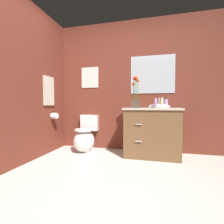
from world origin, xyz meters
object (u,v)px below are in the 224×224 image
wall_poster (90,78)px  hanging_towel (49,91)px  hand_wash_bottle (156,104)px  vanity_cabinet (152,131)px  toilet_paper_roll (54,116)px  toilet (85,138)px  soap_bottle (166,103)px  flower_vase (136,98)px  lotion_bottle (162,103)px  wall_mirror (152,75)px

wall_poster → hanging_towel: size_ratio=0.79×
hand_wash_bottle → hanging_towel: hanging_towel is taller
vanity_cabinet → toilet_paper_roll: size_ratio=9.20×
toilet → soap_bottle: soap_bottle is taller
flower_vase → wall_poster: bearing=158.0°
flower_vase → hand_wash_bottle: flower_vase is taller
vanity_cabinet → lotion_bottle: 0.51m
vanity_cabinet → wall_mirror: bearing=90.5°
hand_wash_bottle → toilet_paper_roll: hand_wash_bottle is taller
toilet → lotion_bottle: 1.55m
toilet → wall_poster: 1.23m
hanging_towel → flower_vase: bearing=5.6°
vanity_cabinet → wall_poster: size_ratio=2.46×
wall_mirror → toilet_paper_roll: size_ratio=7.27×
toilet → wall_mirror: 1.75m
vanity_cabinet → soap_bottle: size_ratio=5.68×
flower_vase → hand_wash_bottle: 0.34m
soap_bottle → wall_mirror: (-0.23, 0.22, 0.54)m
lotion_bottle → toilet_paper_roll: 1.94m
wall_poster → hanging_towel: bearing=-136.9°
hand_wash_bottle → toilet: bearing=172.8°
toilet → soap_bottle: 1.62m
vanity_cabinet → wall_poster: (-1.24, 0.29, 1.01)m
wall_mirror → vanity_cabinet: bearing=-89.5°
soap_bottle → lotion_bottle: size_ratio=1.02×
hand_wash_bottle → vanity_cabinet: bearing=111.2°
vanity_cabinet → lotion_bottle: bearing=-26.2°
lotion_bottle → hanging_towel: 2.00m
toilet → flower_vase: flower_vase is taller
soap_bottle → toilet_paper_roll: (-2.00, -0.24, -0.23)m
vanity_cabinet → hand_wash_bottle: size_ratio=6.22×
soap_bottle → hand_wash_bottle: size_ratio=1.09×
flower_vase → soap_bottle: (0.50, 0.17, -0.09)m
soap_bottle → wall_mirror: wall_mirror is taller
wall_mirror → toilet_paper_roll: bearing=-165.3°
flower_vase → lotion_bottle: 0.44m
flower_vase → wall_mirror: 0.65m
hand_wash_bottle → wall_poster: (-1.30, 0.43, 0.54)m
vanity_cabinet → lotion_bottle: (0.15, -0.08, 0.48)m
toilet → hand_wash_bottle: (1.30, -0.16, 0.66)m
toilet → hanging_towel: 1.10m
lotion_bottle → flower_vase: bearing=-176.9°
lotion_bottle → wall_poster: 1.54m
toilet → vanity_cabinet: vanity_cabinet is taller
soap_bottle → wall_poster: (-1.47, 0.22, 0.53)m
vanity_cabinet → wall_poster: bearing=166.7°
toilet → hanging_towel: hanging_towel is taller
vanity_cabinet → hanging_towel: 1.97m
hanging_towel → toilet_paper_roll: hanging_towel is taller
flower_vase → wall_poster: (-0.97, 0.39, 0.44)m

